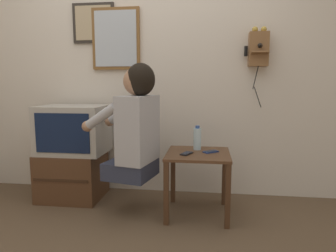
% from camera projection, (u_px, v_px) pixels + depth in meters
% --- Properties ---
extents(ground_plane, '(14.00, 14.00, 0.00)m').
position_uv_depth(ground_plane, '(120.00, 249.00, 1.98)').
color(ground_plane, brown).
extents(wall_back, '(6.80, 0.05, 2.55)m').
position_uv_depth(wall_back, '(150.00, 64.00, 2.93)').
color(wall_back, beige).
rests_on(wall_back, ground_plane).
extents(side_table, '(0.51, 0.51, 0.52)m').
position_uv_depth(side_table, '(198.00, 165.00, 2.46)').
color(side_table, '#51331E').
rests_on(side_table, ground_plane).
extents(person, '(0.61, 0.51, 0.94)m').
position_uv_depth(person, '(135.00, 124.00, 2.42)').
color(person, '#2D3347').
rests_on(person, ground_plane).
extents(tv_stand, '(0.56, 0.48, 0.44)m').
position_uv_depth(tv_stand, '(73.00, 175.00, 2.86)').
color(tv_stand, '#51331E').
rests_on(tv_stand, ground_plane).
extents(television, '(0.60, 0.46, 0.44)m').
position_uv_depth(television, '(74.00, 129.00, 2.79)').
color(television, '#ADA89E').
rests_on(television, tv_stand).
extents(wall_phone_antique, '(0.21, 0.18, 0.72)m').
position_uv_depth(wall_phone_antique, '(258.00, 49.00, 2.70)').
color(wall_phone_antique, brown).
extents(framed_picture, '(0.41, 0.03, 0.38)m').
position_uv_depth(framed_picture, '(94.00, 23.00, 2.91)').
color(framed_picture, '#2D2823').
extents(wall_mirror, '(0.47, 0.03, 0.59)m').
position_uv_depth(wall_mirror, '(116.00, 39.00, 2.90)').
color(wall_mirror, brown).
extents(cell_phone_held, '(0.11, 0.14, 0.01)m').
position_uv_depth(cell_phone_held, '(187.00, 153.00, 2.40)').
color(cell_phone_held, black).
rests_on(cell_phone_held, side_table).
extents(cell_phone_spare, '(0.13, 0.12, 0.01)m').
position_uv_depth(cell_phone_spare, '(211.00, 152.00, 2.46)').
color(cell_phone_spare, navy).
rests_on(cell_phone_spare, side_table).
extents(water_bottle, '(0.07, 0.07, 0.21)m').
position_uv_depth(water_bottle, '(197.00, 139.00, 2.55)').
color(water_bottle, silver).
rests_on(water_bottle, side_table).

